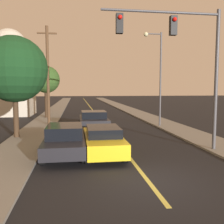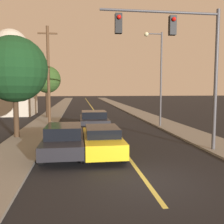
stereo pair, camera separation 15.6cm
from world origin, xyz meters
The scene contains 13 objects.
ground_plane centered at (0.00, 0.00, 0.00)m, with size 200.00×200.00×0.00m, color black.
road_surface centered at (0.00, 36.00, 0.01)m, with size 8.27×80.00×0.01m.
sidewalk_left centered at (-5.39, 36.00, 0.06)m, with size 2.50×80.00×0.12m.
sidewalk_right centered at (5.39, 36.00, 0.06)m, with size 2.50×80.00×0.12m.
car_near_lane_front centered at (-1.16, 3.78, 0.73)m, with size 1.87×4.79×1.38m.
car_near_lane_second centered at (-1.16, 10.27, 0.80)m, with size 2.11×4.39×1.55m.
car_outer_lane_front centered at (-2.98, 3.95, 0.77)m, with size 1.97×5.07×1.47m.
traffic_signal_mast centered at (2.72, 3.60, 5.10)m, with size 5.88×0.42×6.93m.
streetlamp_right centered at (4.16, 11.80, 4.93)m, with size 1.54×0.36×7.62m.
utility_pole_left centered at (-4.74, 13.55, 4.40)m, with size 1.60×0.24×8.24m.
tree_left_near centered at (-6.21, 8.33, 4.39)m, with size 4.13×4.13×6.34m.
tree_left_far centered at (-5.53, 19.18, 4.10)m, with size 2.85×2.85×5.47m.
domed_building_left centered at (-10.11, 23.35, 4.80)m, with size 4.95×4.95×10.21m.
Camera 2 is at (-2.27, -8.11, 3.20)m, focal length 40.00 mm.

